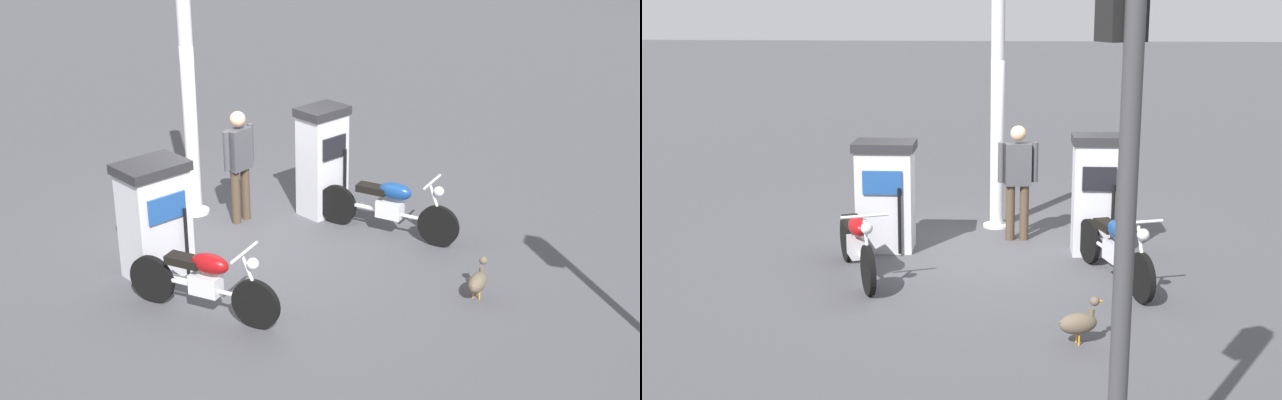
{
  "view_description": "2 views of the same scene",
  "coord_description": "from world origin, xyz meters",
  "views": [
    {
      "loc": [
        8.48,
        -6.44,
        5.0
      ],
      "look_at": [
        1.66,
        -0.05,
        1.09
      ],
      "focal_mm": 47.28,
      "sensor_mm": 36.0,
      "label": 1
    },
    {
      "loc": [
        11.21,
        0.39,
        3.35
      ],
      "look_at": [
        0.95,
        -0.32,
        0.91
      ],
      "focal_mm": 47.35,
      "sensor_mm": 36.0,
      "label": 2
    }
  ],
  "objects": [
    {
      "name": "fuel_pump_far",
      "position": [
        0.14,
        1.43,
        0.82
      ],
      "size": [
        0.56,
        0.7,
        1.62
      ],
      "color": "silver",
      "rests_on": "ground"
    },
    {
      "name": "roadside_traffic_light",
      "position": [
        6.29,
        0.99,
        2.62
      ],
      "size": [
        0.4,
        0.3,
        3.84
      ],
      "color": "#38383A",
      "rests_on": "ground"
    },
    {
      "name": "motorcycle_near_pump",
      "position": [
        1.37,
        -1.59,
        0.45
      ],
      "size": [
        1.87,
        0.89,
        0.93
      ],
      "color": "black",
      "rests_on": "ground"
    },
    {
      "name": "wandering_duck",
      "position": [
        3.29,
        1.0,
        0.23
      ],
      "size": [
        0.31,
        0.48,
        0.49
      ],
      "color": "brown",
      "rests_on": "ground"
    },
    {
      "name": "fuel_pump_near",
      "position": [
        0.14,
        -1.42,
        0.76
      ],
      "size": [
        0.66,
        0.84,
        1.5
      ],
      "color": "silver",
      "rests_on": "ground"
    },
    {
      "name": "ground_plane",
      "position": [
        0.0,
        0.0,
        0.0
      ],
      "size": [
        120.0,
        120.0,
        0.0
      ],
      "primitive_type": "plane",
      "color": "#424247"
    },
    {
      "name": "canopy_support_pole",
      "position": [
        -1.15,
        0.05,
        1.85
      ],
      "size": [
        0.4,
        0.4,
        3.85
      ],
      "color": "silver",
      "rests_on": "ground"
    },
    {
      "name": "attendant_person",
      "position": [
        -0.45,
        0.37,
        0.94
      ],
      "size": [
        0.25,
        0.58,
        1.65
      ],
      "color": "#473828",
      "rests_on": "ground"
    },
    {
      "name": "motorcycle_far_pump",
      "position": [
        1.33,
        1.56,
        0.45
      ],
      "size": [
        2.04,
        0.83,
        0.93
      ],
      "color": "black",
      "rests_on": "ground"
    }
  ]
}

